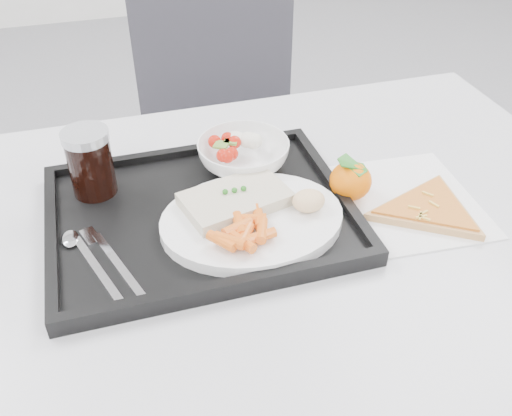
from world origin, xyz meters
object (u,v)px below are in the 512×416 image
object	(u,v)px
chair	(225,125)
cola_glass	(90,161)
dinner_plate	(252,220)
table	(249,261)
pizza_slice	(429,209)
tangerine	(351,181)
salad_bowl	(243,155)
tray	(201,215)

from	to	relation	value
chair	cola_glass	bearing A→B (deg)	-122.04
dinner_plate	cola_glass	distance (m)	0.27
chair	dinner_plate	xyz separation A→B (m)	(-0.12, -0.69, 0.24)
table	dinner_plate	size ratio (longest dim) A/B	4.44
cola_glass	pizza_slice	distance (m)	0.52
pizza_slice	chair	bearing A→B (deg)	101.62
chair	tangerine	distance (m)	0.70
chair	salad_bowl	world-z (taller)	chair
dinner_plate	cola_glass	bearing A→B (deg)	144.47
dinner_plate	tangerine	xyz separation A→B (m)	(0.17, 0.04, 0.01)
table	tangerine	size ratio (longest dim) A/B	17.01
chair	dinner_plate	bearing A→B (deg)	-100.14
pizza_slice	dinner_plate	bearing A→B (deg)	172.79
dinner_plate	pizza_slice	distance (m)	0.28
chair	tangerine	world-z (taller)	chair
table	chair	size ratio (longest dim) A/B	1.29
table	chair	xyz separation A→B (m)	(0.13, 0.68, -0.15)
salad_bowl	pizza_slice	bearing A→B (deg)	-37.64
table	dinner_plate	bearing A→B (deg)	-78.58
chair	dinner_plate	world-z (taller)	chair
chair	tray	world-z (taller)	chair
chair	tangerine	xyz separation A→B (m)	(0.05, -0.65, 0.25)
chair	salad_bowl	distance (m)	0.60
chair	tangerine	size ratio (longest dim) A/B	13.18
tray	pizza_slice	xyz separation A→B (m)	(0.34, -0.09, 0.00)
tray	cola_glass	size ratio (longest dim) A/B	4.17
table	pizza_slice	world-z (taller)	pizza_slice
table	cola_glass	xyz separation A→B (m)	(-0.21, 0.14, 0.14)
table	chair	world-z (taller)	chair
tray	tangerine	distance (m)	0.24
table	cola_glass	distance (m)	0.29
table	salad_bowl	size ratio (longest dim) A/B	7.89
chair	dinner_plate	distance (m)	0.74
cola_glass	pizza_slice	world-z (taller)	cola_glass
tangerine	pizza_slice	bearing A→B (deg)	-35.34
chair	pizza_slice	size ratio (longest dim) A/B	4.00
cola_glass	pizza_slice	bearing A→B (deg)	-21.03
cola_glass	tangerine	world-z (taller)	cola_glass
cola_glass	dinner_plate	bearing A→B (deg)	-35.53
dinner_plate	pizza_slice	xyz separation A→B (m)	(0.27, -0.03, -0.01)
tangerine	chair	bearing A→B (deg)	94.20
table	tangerine	bearing A→B (deg)	8.29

